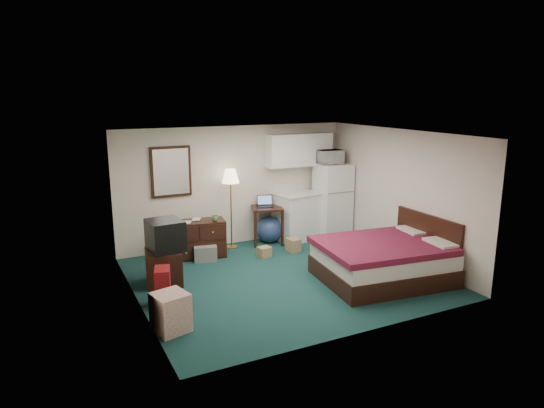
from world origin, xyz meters
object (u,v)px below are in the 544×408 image
floor_lamp (231,209)px  kitchen_counter (297,217)px  desk (267,225)px  fridge (332,200)px  tv_stand (164,267)px  dresser (197,239)px  suitcase (163,286)px  bed (383,261)px

floor_lamp → kitchen_counter: floor_lamp is taller
desk → fridge: size_ratio=0.49×
floor_lamp → tv_stand: 2.25m
dresser → floor_lamp: floor_lamp is taller
tv_stand → suitcase: same height
fridge → suitcase: fridge is taller
desk → tv_stand: bearing=-136.4°
bed → dresser: bearing=140.8°
desk → bed: (0.88, -2.79, -0.07)m
bed → suitcase: 3.71m
bed → suitcase: size_ratio=3.59×
floor_lamp → desk: size_ratio=2.07×
dresser → desk: 1.63m
dresser → suitcase: (-1.15, -1.90, -0.07)m
fridge → suitcase: (-4.30, -1.92, -0.53)m
dresser → bed: dresser is taller
desk → bed: size_ratio=0.38×
dresser → suitcase: 2.22m
dresser → tv_stand: size_ratio=1.68×
tv_stand → desk: bearing=36.1°
kitchen_counter → suitcase: size_ratio=1.73×
kitchen_counter → suitcase: (-3.49, -2.09, -0.21)m
kitchen_counter → bed: bearing=-96.0°
dresser → fridge: (3.15, 0.03, 0.46)m
fridge → tv_stand: bearing=-163.2°
fridge → tv_stand: fridge is taller
dresser → floor_lamp: bearing=26.6°
bed → fridge: bearing=82.7°
fridge → desk: bearing=175.1°
desk → suitcase: (-2.77, -2.11, -0.11)m
kitchen_counter → dresser: bearing=175.5°
dresser → kitchen_counter: kitchen_counter is taller
tv_stand → suitcase: 0.87m
floor_lamp → kitchen_counter: 1.56m
fridge → tv_stand: (-4.08, -1.08, -0.53)m
desk → fridge: (1.53, -0.18, 0.42)m
kitchen_counter → suitcase: kitchen_counter is taller
desk → suitcase: bearing=-125.5°
kitchen_counter → suitcase: bearing=-158.3°
kitchen_counter → tv_stand: 3.51m
dresser → desk: (1.61, 0.21, 0.04)m
desk → kitchen_counter: 0.74m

